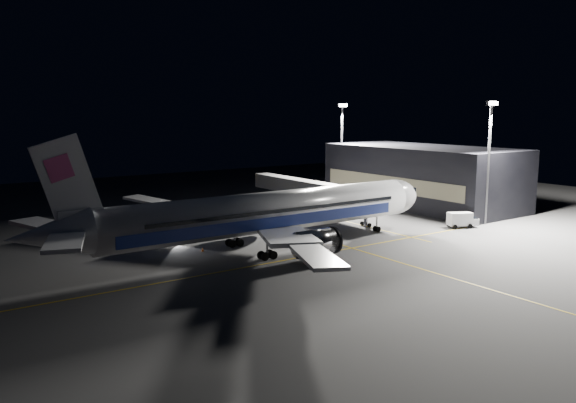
% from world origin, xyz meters
% --- Properties ---
extents(ground, '(200.00, 200.00, 0.00)m').
position_xyz_m(ground, '(0.00, 0.00, 0.00)').
color(ground, '#4C4C4F').
rests_on(ground, ground).
extents(guide_line_main, '(0.25, 80.00, 0.01)m').
position_xyz_m(guide_line_main, '(10.00, 0.00, 0.01)').
color(guide_line_main, gold).
rests_on(guide_line_main, ground).
extents(guide_line_cross, '(70.00, 0.25, 0.01)m').
position_xyz_m(guide_line_cross, '(0.00, -6.00, 0.01)').
color(guide_line_cross, gold).
rests_on(guide_line_cross, ground).
extents(guide_line_side, '(0.25, 40.00, 0.01)m').
position_xyz_m(guide_line_side, '(22.00, 10.00, 0.01)').
color(guide_line_side, gold).
rests_on(guide_line_side, ground).
extents(airliner, '(61.48, 54.22, 16.64)m').
position_xyz_m(airliner, '(-1.08, 0.00, 5.16)').
color(airliner, silver).
rests_on(airliner, ground).
extents(terminal, '(18.12, 40.00, 12.00)m').
position_xyz_m(terminal, '(45.98, 14.00, 6.00)').
color(terminal, black).
rests_on(terminal, ground).
extents(jet_bridge, '(3.60, 34.40, 6.30)m').
position_xyz_m(jet_bridge, '(22.00, 18.06, 4.58)').
color(jet_bridge, '#B2B2B7').
rests_on(jet_bridge, ground).
extents(floodlight_mast_north, '(2.40, 0.68, 20.70)m').
position_xyz_m(floodlight_mast_north, '(40.00, 31.99, 12.37)').
color(floodlight_mast_north, '#59595E').
rests_on(floodlight_mast_north, ground).
extents(floodlight_mast_south, '(2.40, 0.67, 20.70)m').
position_xyz_m(floodlight_mast_south, '(40.00, -6.01, 12.37)').
color(floodlight_mast_south, '#59595E').
rests_on(floodlight_mast_south, ground).
extents(service_truck, '(5.34, 3.71, 2.55)m').
position_xyz_m(service_truck, '(34.30, -5.71, 1.36)').
color(service_truck, white).
rests_on(service_truck, ground).
extents(baggage_tug, '(2.53, 2.12, 1.70)m').
position_xyz_m(baggage_tug, '(-9.24, 11.30, 0.78)').
color(baggage_tug, black).
rests_on(baggage_tug, ground).
extents(safety_cone_a, '(0.42, 0.42, 0.63)m').
position_xyz_m(safety_cone_a, '(-1.78, 4.39, 0.31)').
color(safety_cone_a, '#F65D0A').
rests_on(safety_cone_a, ground).
extents(safety_cone_b, '(0.42, 0.42, 0.62)m').
position_xyz_m(safety_cone_b, '(4.92, 14.00, 0.31)').
color(safety_cone_b, '#F65D0A').
rests_on(safety_cone_b, ground).
extents(safety_cone_c, '(0.37, 0.37, 0.56)m').
position_xyz_m(safety_cone_c, '(-8.00, 4.36, 0.28)').
color(safety_cone_c, '#F65D0A').
rests_on(safety_cone_c, ground).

